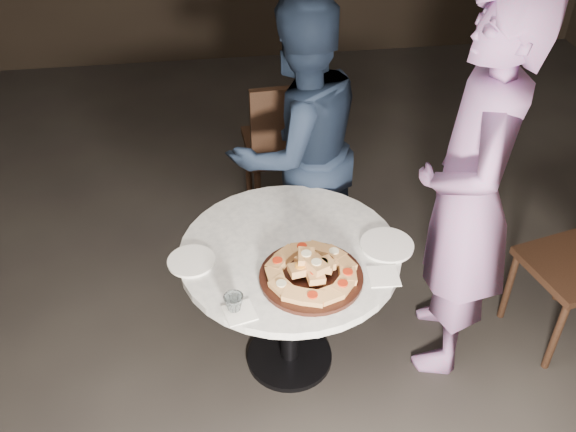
{
  "coord_description": "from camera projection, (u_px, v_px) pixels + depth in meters",
  "views": [
    {
      "loc": [
        -0.29,
        -1.77,
        2.34
      ],
      "look_at": [
        -0.03,
        0.2,
        0.79
      ],
      "focal_mm": 40.0,
      "sensor_mm": 36.0,
      "label": 1
    }
  ],
  "objects": [
    {
      "name": "plate_right",
      "position": [
        387.0,
        245.0,
        2.56
      ],
      "size": [
        0.24,
        0.24,
        0.01
      ],
      "primitive_type": "cylinder",
      "rotation": [
        0.0,
        0.0,
        0.15
      ],
      "color": "white",
      "rests_on": "table"
    },
    {
      "name": "diner_teal",
      "position": [
        468.0,
        198.0,
        2.51
      ],
      "size": [
        0.57,
        0.71,
        1.7
      ],
      "primitive_type": "imported",
      "rotation": [
        0.0,
        0.0,
        -1.86
      ],
      "color": "#866097",
      "rests_on": "ground"
    },
    {
      "name": "chair_far",
      "position": [
        288.0,
        143.0,
        3.45
      ],
      "size": [
        0.45,
        0.47,
        0.92
      ],
      "rotation": [
        0.0,
        0.0,
        3.21
      ],
      "color": "black",
      "rests_on": "ground"
    },
    {
      "name": "water_glass",
      "position": [
        234.0,
        303.0,
        2.27
      ],
      "size": [
        0.09,
        0.09,
        0.07
      ],
      "primitive_type": "imported",
      "rotation": [
        0.0,
        0.0,
        0.33
      ],
      "color": "silver",
      "rests_on": "table"
    },
    {
      "name": "table",
      "position": [
        290.0,
        272.0,
        2.63
      ],
      "size": [
        1.1,
        1.1,
        0.66
      ],
      "rotation": [
        0.0,
        0.0,
        0.29
      ],
      "color": "black",
      "rests_on": "ground"
    },
    {
      "name": "serving_board",
      "position": [
        311.0,
        277.0,
        2.41
      ],
      "size": [
        0.5,
        0.5,
        0.02
      ],
      "primitive_type": "cylinder",
      "rotation": [
        0.0,
        0.0,
        0.31
      ],
      "color": "black",
      "rests_on": "table"
    },
    {
      "name": "napkin_near",
      "position": [
        240.0,
        313.0,
        2.28
      ],
      "size": [
        0.13,
        0.13,
        0.01
      ],
      "primitive_type": "cube",
      "rotation": [
        0.0,
        0.0,
        0.24
      ],
      "color": "white",
      "rests_on": "table"
    },
    {
      "name": "focaccia_pile",
      "position": [
        312.0,
        270.0,
        2.39
      ],
      "size": [
        0.35,
        0.35,
        0.09
      ],
      "rotation": [
        0.0,
        0.0,
        -0.26
      ],
      "color": "tan",
      "rests_on": "serving_board"
    },
    {
      "name": "plate_left",
      "position": [
        191.0,
        261.0,
        2.49
      ],
      "size": [
        0.22,
        0.22,
        0.01
      ],
      "primitive_type": "cylinder",
      "rotation": [
        0.0,
        0.0,
        -0.2
      ],
      "color": "white",
      "rests_on": "table"
    },
    {
      "name": "floor",
      "position": [
        300.0,
        383.0,
        2.85
      ],
      "size": [
        7.0,
        7.0,
        0.0
      ],
      "primitive_type": "plane",
      "color": "black",
      "rests_on": "ground"
    },
    {
      "name": "diner_navy",
      "position": [
        297.0,
        149.0,
        3.02
      ],
      "size": [
        0.87,
        0.79,
        1.46
      ],
      "primitive_type": "imported",
      "rotation": [
        0.0,
        0.0,
        3.55
      ],
      "color": "black",
      "rests_on": "ground"
    },
    {
      "name": "napkin_far",
      "position": [
        384.0,
        276.0,
        2.42
      ],
      "size": [
        0.12,
        0.12,
        0.01
      ],
      "primitive_type": "cube",
      "rotation": [
        0.0,
        0.0,
        -0.06
      ],
      "color": "white",
      "rests_on": "table"
    }
  ]
}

